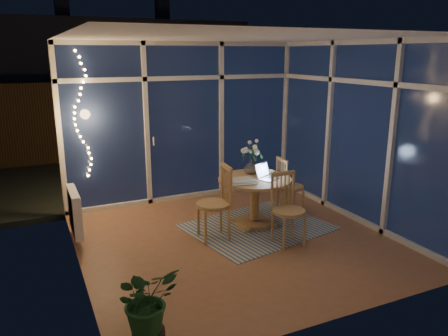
{
  "coord_description": "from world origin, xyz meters",
  "views": [
    {
      "loc": [
        -2.41,
        -4.83,
        2.42
      ],
      "look_at": [
        -0.07,
        0.25,
        0.94
      ],
      "focal_mm": 35.0,
      "sensor_mm": 36.0,
      "label": 1
    }
  ],
  "objects_px": {
    "chair_front": "(289,209)",
    "potted_plant": "(147,307)",
    "laptop": "(269,171)",
    "flower_vase": "(251,167)",
    "chair_left": "(213,202)",
    "chair_right": "(291,185)",
    "dining_table": "(255,202)"
  },
  "relations": [
    {
      "from": "chair_left",
      "to": "chair_front",
      "type": "bearing_deg",
      "value": 61.19
    },
    {
      "from": "dining_table",
      "to": "chair_left",
      "type": "bearing_deg",
      "value": -165.21
    },
    {
      "from": "dining_table",
      "to": "chair_front",
      "type": "distance_m",
      "value": 0.76
    },
    {
      "from": "flower_vase",
      "to": "potted_plant",
      "type": "distance_m",
      "value": 3.16
    },
    {
      "from": "dining_table",
      "to": "potted_plant",
      "type": "height_order",
      "value": "potted_plant"
    },
    {
      "from": "flower_vase",
      "to": "potted_plant",
      "type": "bearing_deg",
      "value": -133.99
    },
    {
      "from": "chair_right",
      "to": "flower_vase",
      "type": "xyz_separation_m",
      "value": [
        -0.67,
        0.05,
        0.36
      ]
    },
    {
      "from": "laptop",
      "to": "flower_vase",
      "type": "relative_size",
      "value": 1.49
    },
    {
      "from": "chair_left",
      "to": "potted_plant",
      "type": "relative_size",
      "value": 1.35
    },
    {
      "from": "chair_right",
      "to": "potted_plant",
      "type": "bearing_deg",
      "value": 131.8
    },
    {
      "from": "chair_right",
      "to": "flower_vase",
      "type": "height_order",
      "value": "flower_vase"
    },
    {
      "from": "laptop",
      "to": "potted_plant",
      "type": "bearing_deg",
      "value": -168.98
    },
    {
      "from": "potted_plant",
      "to": "flower_vase",
      "type": "bearing_deg",
      "value": 46.01
    },
    {
      "from": "chair_front",
      "to": "flower_vase",
      "type": "height_order",
      "value": "chair_front"
    },
    {
      "from": "chair_left",
      "to": "laptop",
      "type": "xyz_separation_m",
      "value": [
        0.89,
        0.08,
        0.31
      ]
    },
    {
      "from": "chair_left",
      "to": "chair_right",
      "type": "bearing_deg",
      "value": 109.7
    },
    {
      "from": "chair_right",
      "to": "potted_plant",
      "type": "distance_m",
      "value": 3.59
    },
    {
      "from": "chair_right",
      "to": "flower_vase",
      "type": "bearing_deg",
      "value": 89.55
    },
    {
      "from": "chair_front",
      "to": "flower_vase",
      "type": "bearing_deg",
      "value": 93.74
    },
    {
      "from": "laptop",
      "to": "flower_vase",
      "type": "height_order",
      "value": "laptop"
    },
    {
      "from": "dining_table",
      "to": "laptop",
      "type": "distance_m",
      "value": 0.51
    },
    {
      "from": "flower_vase",
      "to": "potted_plant",
      "type": "xyz_separation_m",
      "value": [
        -2.17,
        -2.25,
        -0.43
      ]
    },
    {
      "from": "chair_left",
      "to": "chair_right",
      "type": "relative_size",
      "value": 1.12
    },
    {
      "from": "dining_table",
      "to": "chair_right",
      "type": "height_order",
      "value": "chair_right"
    },
    {
      "from": "chair_front",
      "to": "potted_plant",
      "type": "relative_size",
      "value": 1.25
    },
    {
      "from": "dining_table",
      "to": "flower_vase",
      "type": "bearing_deg",
      "value": 75.8
    },
    {
      "from": "chair_left",
      "to": "flower_vase",
      "type": "relative_size",
      "value": 4.87
    },
    {
      "from": "chair_front",
      "to": "laptop",
      "type": "height_order",
      "value": "chair_front"
    },
    {
      "from": "chair_right",
      "to": "flower_vase",
      "type": "relative_size",
      "value": 4.33
    },
    {
      "from": "chair_left",
      "to": "laptop",
      "type": "distance_m",
      "value": 0.95
    },
    {
      "from": "dining_table",
      "to": "laptop",
      "type": "bearing_deg",
      "value": -33.21
    },
    {
      "from": "flower_vase",
      "to": "dining_table",
      "type": "bearing_deg",
      "value": -104.2
    }
  ]
}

